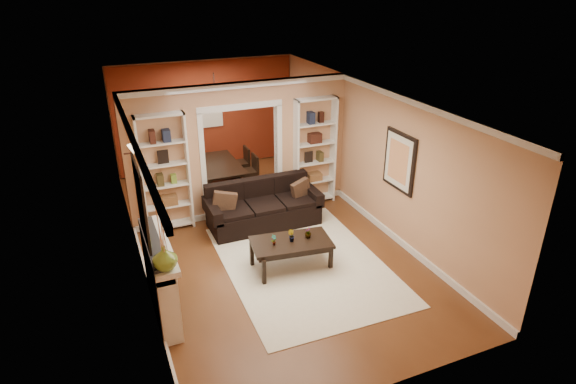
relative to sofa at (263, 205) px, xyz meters
name	(u,v)px	position (x,y,z in m)	size (l,w,h in m)	color
floor	(263,237)	(-0.18, -0.45, -0.43)	(8.00, 8.00, 0.00)	brown
ceiling	(260,96)	(-0.18, -0.45, 2.27)	(8.00, 8.00, 0.00)	white
wall_back	(206,115)	(-0.18, 3.55, 0.92)	(8.00, 8.00, 0.00)	tan
wall_front	(388,297)	(-0.18, -4.45, 0.92)	(8.00, 8.00, 0.00)	tan
wall_left	(131,191)	(-2.43, -0.45, 0.92)	(8.00, 8.00, 0.00)	tan
wall_right	(370,154)	(2.07, -0.45, 0.92)	(8.00, 8.00, 0.00)	tan
partition_wall	(241,150)	(-0.18, 0.75, 0.92)	(4.50, 0.15, 2.70)	tan
red_back_panel	(207,117)	(-0.18, 3.52, 0.89)	(4.44, 0.04, 2.64)	maroon
dining_window	(206,108)	(-0.18, 3.48, 1.12)	(0.78, 0.03, 0.98)	#8CA5CC
area_rug	(303,264)	(0.13, -1.61, -0.43)	(2.58, 3.61, 0.01)	white
sofa	(263,205)	(0.00, 0.00, 0.00)	(2.22, 0.96, 0.87)	black
pillow_left	(224,202)	(-0.79, -0.02, 0.21)	(0.44, 0.12, 0.44)	brown
pillow_right	(301,190)	(0.79, -0.02, 0.19)	(0.39, 0.11, 0.39)	brown
coffee_table	(291,254)	(-0.10, -1.60, -0.18)	(1.32, 0.71, 0.50)	black
plant_left	(274,240)	(-0.40, -1.60, 0.16)	(0.10, 0.07, 0.18)	#336626
plant_center	(291,236)	(-0.10, -1.60, 0.17)	(0.11, 0.09, 0.20)	#336626
plant_right	(308,232)	(0.21, -1.60, 0.16)	(0.11, 0.11, 0.20)	#336626
bookshelf_left	(165,174)	(-1.73, 0.58, 0.72)	(0.90, 0.30, 2.30)	white
bookshelf_right	(314,152)	(1.37, 0.58, 0.72)	(0.90, 0.30, 2.30)	white
fireplace	(162,278)	(-2.27, -1.95, 0.15)	(0.32, 1.70, 1.16)	white
vase	(165,258)	(-2.27, -2.65, 0.89)	(0.31, 0.31, 0.33)	olive
mirror	(141,203)	(-2.41, -1.95, 1.37)	(0.03, 0.95, 1.10)	silver
wall_sconce	(130,152)	(-2.33, 0.10, 1.40)	(0.18, 0.18, 0.22)	#FFE0A5
framed_art	(399,161)	(2.03, -1.45, 1.12)	(0.04, 0.85, 1.05)	black
dining_table	(220,175)	(-0.29, 2.13, -0.14)	(0.94, 1.68, 0.59)	black
dining_chair_nw	(199,177)	(-0.84, 1.83, 0.03)	(0.46, 0.46, 0.93)	black
dining_chair_ne	(246,172)	(0.26, 1.83, -0.03)	(0.40, 0.40, 0.81)	black
dining_chair_sw	(193,170)	(-0.84, 2.43, -0.03)	(0.40, 0.40, 0.81)	black
dining_chair_se	(238,163)	(0.26, 2.43, -0.03)	(0.40, 0.40, 0.80)	black
chandelier	(219,100)	(-0.18, 2.25, 1.59)	(0.50, 0.50, 0.30)	#341C17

